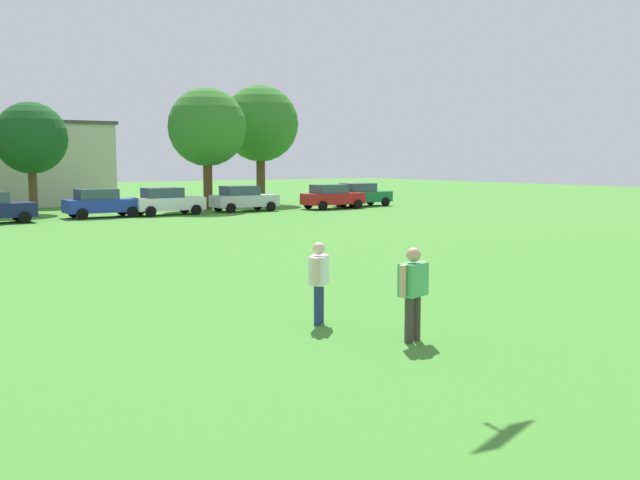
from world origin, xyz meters
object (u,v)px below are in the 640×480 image
(tree_far_right, at_px, (260,124))
(tree_center_right, at_px, (31,138))
(parked_car_blue_4, at_px, (101,203))
(bystander_midfield, at_px, (413,286))
(tree_right, at_px, (207,127))
(adult_bystander, at_px, (319,276))
(parked_car_green_8, at_px, (361,195))
(parked_car_silver_6, at_px, (243,198))
(parked_car_white_5, at_px, (167,201))
(parked_car_red_7, at_px, (332,196))

(tree_far_right, bearing_deg, tree_center_right, -177.48)
(parked_car_blue_4, bearing_deg, bystander_midfield, -97.62)
(parked_car_blue_4, distance_m, tree_right, 9.86)
(tree_center_right, distance_m, tree_right, 11.11)
(adult_bystander, relative_size, bystander_midfield, 0.96)
(tree_far_right, bearing_deg, adult_bystander, -117.59)
(parked_car_blue_4, height_order, parked_car_green_8, same)
(tree_center_right, bearing_deg, adult_bystander, -93.97)
(bystander_midfield, distance_m, tree_center_right, 38.64)
(parked_car_green_8, height_order, tree_right, tree_right)
(tree_far_right, bearing_deg, parked_car_blue_4, -155.84)
(parked_car_green_8, bearing_deg, adult_bystander, -128.24)
(adult_bystander, distance_m, parked_car_silver_6, 33.63)
(bystander_midfield, bearing_deg, tree_far_right, -132.92)
(adult_bystander, distance_m, parked_car_white_5, 31.56)
(parked_car_blue_4, relative_size, tree_far_right, 0.48)
(parked_car_red_7, xyz_separation_m, parked_car_green_8, (3.33, 1.10, 0.00))
(parked_car_silver_6, distance_m, tree_center_right, 13.73)
(parked_car_green_8, relative_size, tree_far_right, 0.48)
(bystander_midfield, distance_m, tree_far_right, 43.67)
(tree_right, bearing_deg, parked_car_blue_4, -160.81)
(bystander_midfield, bearing_deg, parked_car_green_8, -142.99)
(adult_bystander, relative_size, parked_car_silver_6, 0.40)
(parked_car_white_5, relative_size, parked_car_green_8, 1.00)
(parked_car_white_5, relative_size, tree_right, 0.53)
(bystander_midfield, relative_size, parked_car_blue_4, 0.41)
(parked_car_red_7, bearing_deg, adult_bystander, -125.15)
(parked_car_blue_4, xyz_separation_m, tree_far_right, (14.29, 6.41, 5.20))
(bystander_midfield, height_order, parked_car_silver_6, bystander_midfield)
(parked_car_white_5, xyz_separation_m, tree_right, (4.26, 3.15, 4.67))
(adult_bystander, xyz_separation_m, parked_car_green_8, (23.95, 30.39, -0.16))
(parked_car_silver_6, bearing_deg, parked_car_blue_4, 179.20)
(parked_car_green_8, height_order, tree_far_right, tree_far_right)
(tree_far_right, bearing_deg, tree_right, -149.73)
(adult_bystander, relative_size, tree_far_right, 0.19)
(adult_bystander, bearing_deg, parked_car_blue_4, 36.12)
(parked_car_blue_4, relative_size, parked_car_green_8, 1.00)
(adult_bystander, xyz_separation_m, tree_far_right, (19.32, 36.96, 5.04))
(adult_bystander, xyz_separation_m, parked_car_silver_6, (14.34, 30.42, -0.16))
(adult_bystander, relative_size, parked_car_green_8, 0.40)
(bystander_midfield, relative_size, tree_center_right, 0.26)
(parked_car_red_7, relative_size, tree_center_right, 0.62)
(parked_car_red_7, distance_m, parked_car_green_8, 3.51)
(parked_car_silver_6, xyz_separation_m, tree_far_right, (4.98, 6.54, 5.20))
(adult_bystander, bearing_deg, tree_center_right, 41.51)
(tree_right, height_order, tree_far_right, tree_far_right)
(bystander_midfield, relative_size, parked_car_green_8, 0.41)
(parked_car_white_5, xyz_separation_m, tree_far_right, (10.35, 6.71, 5.20))
(tree_center_right, bearing_deg, parked_car_silver_6, -26.12)
(parked_car_green_8, xyz_separation_m, tree_right, (-10.73, 3.01, 4.67))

